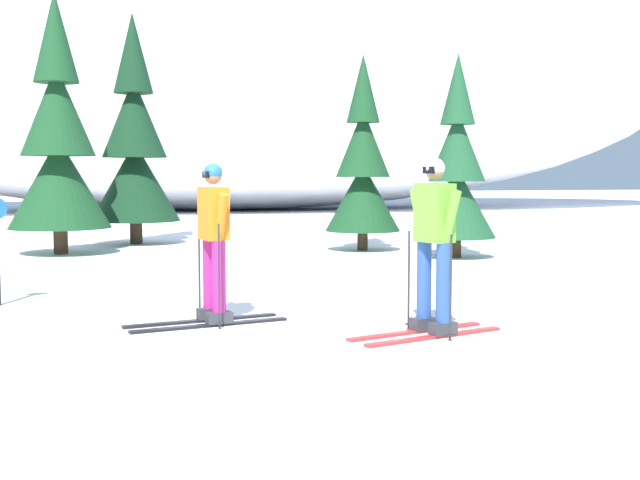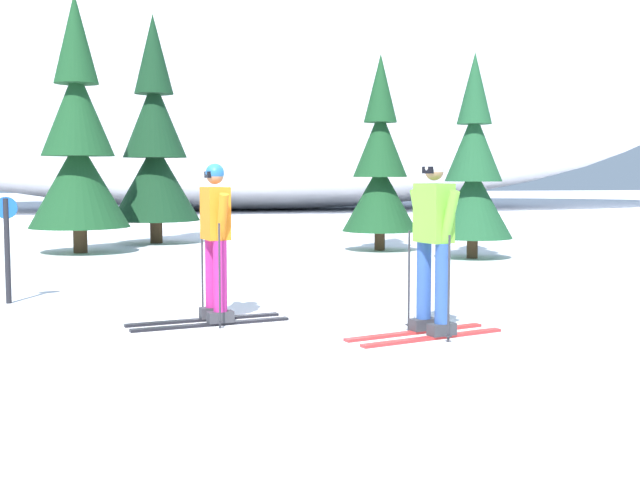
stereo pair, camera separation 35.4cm
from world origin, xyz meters
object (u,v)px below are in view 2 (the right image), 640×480
Objects in this scene: pine_tree_center_right at (380,169)px; trail_marker_post at (7,243)px; skier_orange_jacket at (215,241)px; pine_tree_far_left at (78,145)px; skier_lime_jacket at (433,244)px; pine_tree_center_left at (155,148)px; pine_tree_far_right at (473,173)px.

pine_tree_center_right is 3.06× the size of trail_marker_post.
pine_tree_center_right is (4.00, 7.62, 0.83)m from skier_orange_jacket.
pine_tree_far_left is 3.91× the size of trail_marker_post.
skier_lime_jacket is at bearing -28.12° from skier_orange_jacket.
skier_orange_jacket is 0.34× the size of pine_tree_far_left.
skier_lime_jacket is 0.34× the size of pine_tree_center_left.
pine_tree_far_right reaches higher than trail_marker_post.
pine_tree_center_left is (1.53, 2.06, 0.01)m from pine_tree_far_left.
skier_lime_jacket is 0.44× the size of pine_tree_center_right.
pine_tree_far_right is at bearing -37.42° from pine_tree_center_left.
pine_tree_far_left is 2.57m from pine_tree_center_left.
pine_tree_center_left is at bearing 103.72° from skier_lime_jacket.
trail_marker_post is (-6.50, -5.78, -0.96)m from pine_tree_center_right.
skier_orange_jacket is 7.89m from pine_tree_far_right.
pine_tree_center_right is 1.05× the size of pine_tree_far_right.
skier_lime_jacket is 0.34× the size of pine_tree_far_left.
pine_tree_center_left is (-0.69, 10.38, 1.32)m from skier_orange_jacket.
pine_tree_center_left is 8.85m from trail_marker_post.
pine_tree_center_left is at bearing 142.58° from pine_tree_far_right.
pine_tree_center_right reaches higher than skier_orange_jacket.
pine_tree_center_right is at bearing 41.64° from trail_marker_post.
skier_orange_jacket is 3.11m from trail_marker_post.
skier_lime_jacket is 0.46× the size of pine_tree_far_right.
pine_tree_center_left is 1.35× the size of pine_tree_far_right.
pine_tree_center_left reaches higher than pine_tree_far_right.
trail_marker_post is at bearing -138.36° from pine_tree_center_right.
skier_lime_jacket is at bearing -65.32° from pine_tree_far_left.
skier_orange_jacket is 1.33× the size of trail_marker_post.
trail_marker_post is at bearing 147.17° from skier_lime_jacket.
pine_tree_center_left reaches higher than pine_tree_far_left.
pine_tree_center_right is at bearing 62.29° from skier_orange_jacket.
skier_orange_jacket reaches higher than trail_marker_post.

